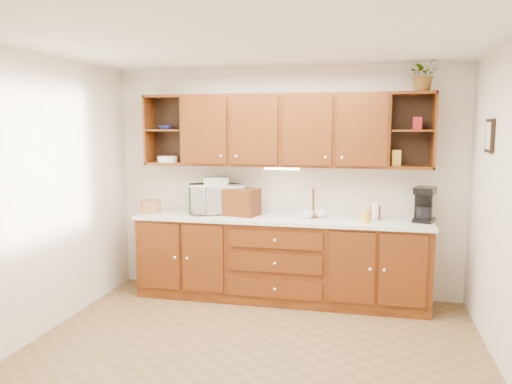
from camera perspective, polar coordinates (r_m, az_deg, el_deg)
The scene contains 25 objects.
floor at distance 4.45m, azimuth -0.63°, elevation -18.22°, with size 4.00×4.00×0.00m, color brown.
ceiling at distance 4.07m, azimuth -0.69°, elevation 16.95°, with size 4.00×4.00×0.00m, color white.
back_wall at distance 5.76m, azimuth 3.33°, elevation 1.18°, with size 4.00×4.00×0.00m, color beige.
left_wall at distance 4.92m, azimuth -23.98°, elevation -0.54°, with size 3.50×3.50×0.00m, color beige.
base_cabinets at distance 5.63m, azimuth 2.77°, elevation -7.78°, with size 3.20×0.60×0.90m, color #3C1406.
countertop at distance 5.52m, azimuth 2.78°, elevation -3.09°, with size 3.24×0.64×0.04m, color silver.
upper_cabinets at distance 5.57m, azimuth 3.20°, elevation 7.07°, with size 3.20×0.33×0.80m.
undercabinet_light at distance 5.54m, azimuth 2.98°, elevation 2.69°, with size 0.40×0.05×0.03m, color white.
framed_picture at distance 4.92m, azimuth 25.16°, elevation 5.84°, with size 0.03×0.24×0.30m, color black.
wicker_basket at distance 5.92m, azimuth -11.93°, elevation -1.63°, with size 0.24×0.24×0.14m, color #A97646.
microwave at distance 5.77m, azimuth -4.55°, elevation -0.78°, with size 0.60×0.41×0.33m, color beige.
towel_stack at distance 5.74m, azimuth -4.57°, elevation 1.28°, with size 0.28×0.21×0.08m, color #CFCA61.
wine_bottle at distance 5.77m, azimuth -7.35°, elevation -0.96°, with size 0.06×0.06×0.30m, color black.
woven_tray at distance 5.85m, azimuth -3.68°, elevation -2.21°, with size 0.35×0.35×0.02m, color #A97646.
bread_box at distance 5.62m, azimuth -1.96°, elevation -1.13°, with size 0.43×0.27×0.30m, color #3C1406.
mug_tree at distance 5.52m, azimuth 6.55°, elevation -2.39°, with size 0.26×0.27×0.32m.
canister_red at distance 5.52m, azimuth 13.47°, elevation -2.31°, with size 0.11×0.11×0.14m, color maroon.
canister_white at distance 5.45m, azimuth 13.46°, elevation -2.16°, with size 0.08×0.08×0.20m, color white.
canister_yellow at distance 5.32m, azimuth 12.38°, elevation -2.79°, with size 0.10×0.10×0.12m, color gold.
coffee_maker at distance 5.53m, azimuth 18.68°, elevation -1.40°, with size 0.26×0.30×0.37m.
bowl_stack at distance 5.94m, azimuth -10.23°, elevation 7.26°, with size 0.17×0.17×0.04m, color navy.
plate_stack at distance 5.93m, azimuth -10.08°, elevation 3.72°, with size 0.24×0.24×0.07m, color white.
pantry_box_yellow at distance 5.50m, azimuth 15.68°, elevation 3.78°, with size 0.09×0.07×0.17m, color gold.
pantry_box_red at distance 5.49m, azimuth 17.93°, elevation 7.47°, with size 0.09×0.08×0.13m, color maroon.
potted_plant at distance 5.51m, azimuth 18.65°, elevation 12.64°, with size 0.31×0.27×0.35m, color #999999.
Camera 1 is at (0.92, -3.91, 1.93)m, focal length 35.00 mm.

